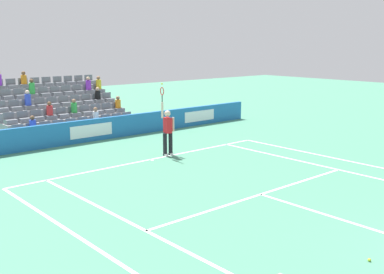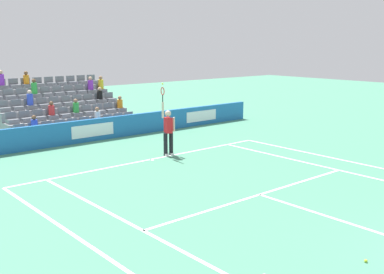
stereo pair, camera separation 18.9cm
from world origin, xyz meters
The scene contains 12 objects.
line_baseline centered at (0.00, -11.89, 0.00)m, with size 10.97×0.10×0.01m, color white.
line_service centered at (0.00, -6.40, 0.00)m, with size 8.23×0.10×0.01m, color white.
line_centre_service centered at (0.00, -3.20, 0.00)m, with size 0.10×6.40×0.01m, color white.
line_singles_sideline_left centered at (4.12, -5.95, 0.00)m, with size 0.10×11.89×0.01m, color white.
line_singles_sideline_right centered at (-4.12, -5.95, 0.00)m, with size 0.10×11.89×0.01m, color white.
line_doubles_sideline_left centered at (5.49, -5.95, 0.00)m, with size 0.10×11.89×0.01m, color white.
line_doubles_sideline_right centered at (-5.49, -5.95, 0.00)m, with size 0.10×11.89×0.01m, color white.
line_centre_mark centered at (0.00, -11.79, 0.00)m, with size 0.10×0.20×0.01m, color white.
sponsor_barrier centered at (0.00, -16.40, 0.50)m, with size 19.54×0.22×1.00m.
tennis_player centered at (-0.96, -12.01, 0.99)m, with size 0.51×0.40×2.85m.
stadium_stand centered at (0.00, -19.97, 0.82)m, with size 6.20×4.75×3.04m.
loose_tennis_ball centered at (1.61, -2.14, 0.03)m, with size 0.07×0.07×0.07m, color #D1E533.
Camera 1 is at (10.10, 2.11, 4.36)m, focal length 43.71 mm.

